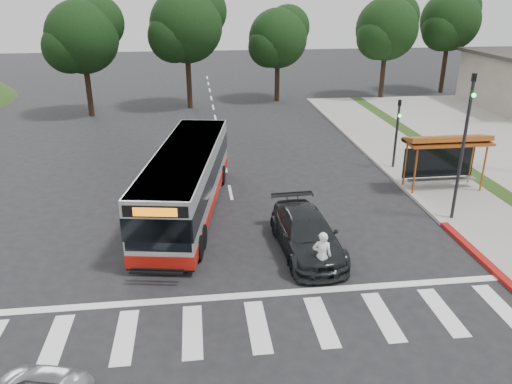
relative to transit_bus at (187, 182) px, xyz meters
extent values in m
plane|color=black|center=(2.14, -3.86, -1.48)|extent=(140.00, 140.00, 0.00)
cube|color=gray|center=(13.14, 4.14, -1.42)|extent=(4.00, 40.00, 0.12)
cube|color=#9E9991|center=(11.14, 4.14, -1.41)|extent=(0.30, 40.00, 0.15)
cube|color=maroon|center=(11.14, -5.86, -1.41)|extent=(0.32, 6.00, 0.15)
cube|color=silver|center=(2.14, -8.86, -1.48)|extent=(18.00, 2.60, 0.01)
cylinder|color=#A2501B|center=(11.14, 0.54, -0.21)|extent=(0.10, 0.10, 2.30)
cylinder|color=#A2501B|center=(14.74, 0.54, -0.21)|extent=(0.10, 0.10, 2.30)
cylinder|color=#A2501B|center=(11.14, 1.74, -0.21)|extent=(0.10, 0.10, 2.30)
cylinder|color=#A2501B|center=(14.74, 1.74, -0.21)|extent=(0.10, 0.10, 2.30)
cube|color=#A2501B|center=(12.94, 1.14, 1.09)|extent=(4.20, 1.60, 0.12)
cube|color=#A2501B|center=(12.94, 1.19, 1.24)|extent=(4.20, 1.32, 0.51)
cube|color=black|center=(12.94, 1.74, -0.16)|extent=(3.80, 0.06, 1.60)
cube|color=gray|center=(12.94, 1.14, -0.91)|extent=(3.60, 0.40, 0.08)
cylinder|color=black|center=(11.74, -2.36, 1.77)|extent=(0.14, 0.14, 6.50)
imported|color=black|center=(11.74, -2.36, 4.52)|extent=(0.16, 0.20, 1.00)
sphere|color=#19E533|center=(11.74, -2.54, 4.17)|extent=(0.18, 0.18, 0.18)
cylinder|color=black|center=(11.74, 4.64, 0.52)|extent=(0.14, 0.14, 4.00)
imported|color=black|center=(11.74, 4.64, 2.02)|extent=(0.16, 0.20, 1.00)
sphere|color=#19E533|center=(11.74, 4.46, 1.67)|extent=(0.18, 0.18, 0.18)
cylinder|color=black|center=(18.14, 24.14, 0.82)|extent=(0.44, 0.44, 4.40)
sphere|color=black|center=(18.14, 24.14, 4.82)|extent=(5.60, 5.60, 5.60)
sphere|color=black|center=(19.26, 24.98, 5.82)|extent=(4.20, 4.20, 4.20)
sphere|color=black|center=(17.16, 23.44, 4.12)|extent=(3.92, 3.92, 3.92)
cylinder|color=black|center=(25.14, 26.14, 0.94)|extent=(0.44, 0.44, 4.84)
sphere|color=black|center=(25.14, 26.14, 5.34)|extent=(5.60, 5.60, 5.60)
sphere|color=black|center=(26.26, 26.98, 6.44)|extent=(4.20, 4.20, 4.20)
sphere|color=black|center=(24.16, 25.44, 4.57)|extent=(3.92, 3.92, 3.92)
cylinder|color=black|center=(0.14, 22.14, 0.94)|extent=(0.44, 0.44, 4.84)
sphere|color=black|center=(0.14, 22.14, 5.34)|extent=(6.00, 6.00, 6.00)
sphere|color=black|center=(1.34, 23.04, 6.44)|extent=(4.50, 4.50, 4.50)
sphere|color=black|center=(-0.91, 21.39, 4.57)|extent=(4.20, 4.20, 4.20)
cylinder|color=black|center=(8.14, 24.14, 0.50)|extent=(0.44, 0.44, 3.96)
sphere|color=black|center=(8.14, 24.14, 4.10)|extent=(5.20, 5.20, 5.20)
sphere|color=black|center=(9.18, 24.92, 5.00)|extent=(3.90, 3.90, 3.90)
sphere|color=black|center=(7.23, 23.49, 3.47)|extent=(3.64, 3.64, 3.64)
cylinder|color=black|center=(-7.86, 20.14, 0.72)|extent=(0.44, 0.44, 4.40)
sphere|color=black|center=(-7.86, 20.14, 4.72)|extent=(5.60, 5.60, 5.60)
sphere|color=black|center=(-6.74, 20.98, 5.72)|extent=(4.20, 4.20, 4.20)
sphere|color=black|center=(-8.84, 19.44, 4.02)|extent=(3.92, 3.92, 3.92)
imported|color=white|center=(4.71, -6.45, -0.55)|extent=(0.77, 0.60, 1.87)
imported|color=black|center=(4.64, -4.38, -0.71)|extent=(2.42, 5.41, 1.54)
camera|label=1|loc=(0.52, -21.40, 8.13)|focal=35.00mm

